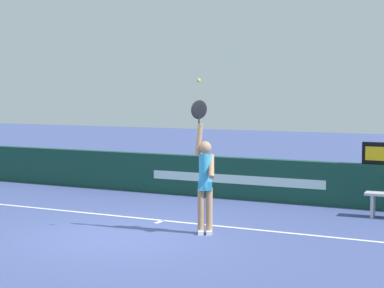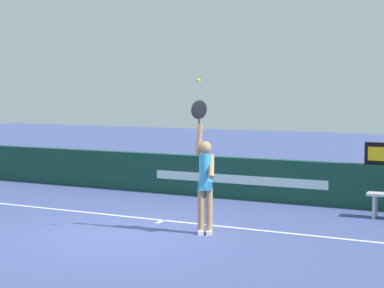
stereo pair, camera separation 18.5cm
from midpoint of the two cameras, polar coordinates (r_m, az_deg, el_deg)
The scene contains 6 objects.
ground_plane at distance 11.86m, azimuth -5.72°, elevation -7.88°, with size 60.00×60.00×0.00m, color #404E88.
court_lines at distance 11.07m, azimuth -8.52°, elevation -8.81°, with size 11.90×5.20×0.00m.
back_wall at distance 15.83m, azimuth 3.48°, elevation -2.91°, with size 17.06×0.26×0.98m.
speed_display at distance 14.68m, azimuth 16.34°, elevation -0.81°, with size 0.68×0.13×0.48m.
tennis_player at distance 11.79m, azimuth 1.57°, elevation -3.02°, with size 0.52×0.43×2.43m.
tennis_ball at distance 11.42m, azimuth 1.03°, elevation 5.51°, with size 0.07×0.07×0.07m.
Camera 2 is at (6.40, -9.67, 2.57)m, focal length 61.83 mm.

